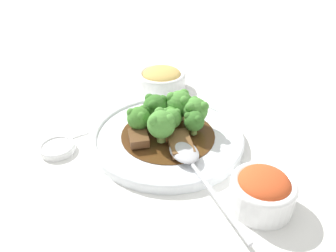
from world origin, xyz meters
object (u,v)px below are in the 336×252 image
Objects in this scene: main_plate at (168,137)px; side_bowl_appetizer at (162,79)px; broccoli_floret_6 at (180,103)px; beef_strip_1 at (139,139)px; broccoli_floret_2 at (155,106)px; beef_strip_2 at (181,143)px; broccoli_floret_0 at (194,121)px; broccoli_floret_7 at (172,114)px; broccoli_floret_3 at (139,118)px; side_bowl_kimchi at (262,191)px; broccoli_floret_1 at (161,124)px; sauce_dish at (57,148)px; broccoli_floret_5 at (171,118)px; broccoli_floret_4 at (196,110)px; beef_strip_0 at (151,124)px; serving_spoon at (189,158)px.

main_plate is 0.22m from side_bowl_appetizer.
beef_strip_1 is at bearing -70.87° from broccoli_floret_6.
side_bowl_appetizer is (-0.15, 0.09, -0.02)m from broccoli_floret_2.
broccoli_floret_2 reaches higher than main_plate.
main_plate is 5.47× the size of beef_strip_1.
broccoli_floret_2 is at bearing -177.81° from beef_strip_2.
broccoli_floret_2 is 0.45× the size of side_bowl_appetizer.
broccoli_floret_0 is 0.05m from broccoli_floret_7.
broccoli_floret_3 is (-0.03, -0.05, 0.04)m from main_plate.
side_bowl_kimchi is (0.21, 0.05, 0.02)m from main_plate.
broccoli_floret_3 is 0.25m from side_bowl_kimchi.
broccoli_floret_7 is at bearing 81.86° from broccoli_floret_3.
beef_strip_1 is at bearing -152.49° from side_bowl_kimchi.
broccoli_floret_1 reaches higher than side_bowl_appetizer.
beef_strip_2 is 0.22m from sauce_dish.
broccoli_floret_5 is 0.21m from sauce_dish.
broccoli_floret_6 is at bearing -178.91° from side_bowl_kimchi.
main_plate is at bearing -93.03° from broccoli_floret_4.
broccoli_floret_0 is (0.05, 0.06, 0.02)m from beef_strip_0.
serving_spoon is (0.14, -0.01, -0.02)m from broccoli_floret_2.
broccoli_floret_1 is (-0.03, -0.03, 0.03)m from beef_strip_2.
serving_spoon reaches higher than sauce_dish.
side_bowl_kimchi is at bearing 6.92° from broccoli_floret_7.
broccoli_floret_3 is at bearing 75.90° from sauce_dish.
beef_strip_0 is at bearing -164.28° from side_bowl_kimchi.
beef_strip_1 is 0.98× the size of broccoli_floret_2.
broccoli_floret_5 reaches higher than beef_strip_2.
side_bowl_kimchi is at bearing 1.09° from broccoli_floret_6.
broccoli_floret_2 reaches higher than broccoli_floret_3.
broccoli_floret_3 is at bearing -121.69° from broccoli_floret_0.
broccoli_floret_4 reaches higher than sauce_dish.
broccoli_floret_4 reaches higher than broccoli_floret_0.
broccoli_floret_2 is 0.08m from broccoli_floret_4.
serving_spoon is (0.09, -0.06, -0.03)m from broccoli_floret_4.
broccoli_floret_3 reaches higher than sauce_dish.
broccoli_floret_6 is at bearing 126.87° from main_plate.
broccoli_floret_3 is (-0.05, -0.02, -0.01)m from broccoli_floret_1.
broccoli_floret_7 is 0.18× the size of serving_spoon.
side_bowl_appetizer is at bearing 168.33° from broccoli_floret_0.
beef_strip_1 is 0.81× the size of sauce_dish.
broccoli_floret_7 is at bearing -20.63° from side_bowl_appetizer.
broccoli_floret_6 reaches higher than side_bowl_kimchi.
main_plate is at bearing 93.58° from beef_strip_1.
broccoli_floret_1 reaches higher than beef_strip_0.
main_plate is 2.99× the size of side_bowl_kimchi.
broccoli_floret_4 is (0.03, 0.08, 0.03)m from beef_strip_0.
broccoli_floret_4 reaches higher than side_bowl_kimchi.
broccoli_floret_6 is 0.24m from side_bowl_kimchi.
side_bowl_appetizer is (-0.41, 0.04, -0.00)m from side_bowl_kimchi.
side_bowl_kimchi is at bearing 15.09° from beef_strip_2.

